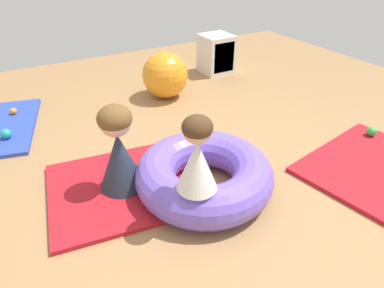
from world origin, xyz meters
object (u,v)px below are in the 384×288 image
(child_in_white, at_px, (197,155))
(play_ball_teal, at_px, (6,134))
(exercise_ball_large, at_px, (165,75))
(play_ball_orange, at_px, (13,111))
(adult_seated, at_px, (119,149))
(play_ball_yellow, at_px, (157,191))
(storage_cube, at_px, (217,54))
(play_ball_green, at_px, (372,131))
(inflatable_cushion, at_px, (204,175))

(child_in_white, relative_size, play_ball_teal, 5.34)
(child_in_white, relative_size, exercise_ball_large, 0.95)
(play_ball_orange, xyz_separation_m, exercise_ball_large, (1.79, -0.34, 0.21))
(child_in_white, relative_size, adult_seated, 0.76)
(play_ball_yellow, distance_m, play_ball_teal, 1.84)
(child_in_white, height_order, play_ball_teal, child_in_white)
(play_ball_teal, bearing_deg, child_in_white, -60.20)
(play_ball_orange, height_order, storage_cube, storage_cube)
(child_in_white, distance_m, storage_cube, 3.23)
(play_ball_green, distance_m, storage_cube, 2.49)
(child_in_white, bearing_deg, storage_cube, -83.92)
(storage_cube, bearing_deg, play_ball_orange, -177.92)
(storage_cube, bearing_deg, play_ball_yellow, -132.19)
(inflatable_cushion, height_order, play_ball_orange, inflatable_cushion)
(adult_seated, distance_m, play_ball_green, 2.57)
(inflatable_cushion, relative_size, exercise_ball_large, 1.92)
(child_in_white, height_order, storage_cube, child_in_white)
(play_ball_yellow, height_order, storage_cube, storage_cube)
(child_in_white, distance_m, adult_seated, 0.75)
(adult_seated, bearing_deg, inflatable_cushion, 74.41)
(adult_seated, relative_size, storage_cube, 1.30)
(play_ball_teal, distance_m, storage_cube, 3.07)
(play_ball_green, bearing_deg, play_ball_yellow, 174.10)
(play_ball_orange, bearing_deg, play_ball_teal, -101.65)
(play_ball_green, bearing_deg, adult_seated, 168.78)
(play_ball_yellow, relative_size, exercise_ball_large, 0.13)
(adult_seated, bearing_deg, play_ball_yellow, 52.65)
(play_ball_orange, bearing_deg, exercise_ball_large, -10.58)
(child_in_white, distance_m, play_ball_teal, 2.29)
(play_ball_yellow, height_order, play_ball_orange, play_ball_yellow)
(adult_seated, height_order, play_ball_green, adult_seated)
(play_ball_green, height_order, exercise_ball_large, exercise_ball_large)
(inflatable_cushion, distance_m, adult_seated, 0.71)
(storage_cube, bearing_deg, adult_seated, -138.27)
(play_ball_green, height_order, play_ball_orange, play_ball_green)
(child_in_white, bearing_deg, play_ball_yellow, -27.19)
(play_ball_yellow, height_order, play_ball_teal, play_ball_teal)
(inflatable_cushion, xyz_separation_m, storage_cube, (1.64, 2.33, 0.12))
(play_ball_orange, bearing_deg, adult_seated, -70.56)
(adult_seated, distance_m, play_ball_orange, 2.01)
(inflatable_cushion, height_order, adult_seated, adult_seated)
(child_in_white, height_order, play_ball_green, child_in_white)
(play_ball_green, relative_size, exercise_ball_large, 0.17)
(play_ball_green, xyz_separation_m, exercise_ball_large, (-1.37, 2.03, 0.20))
(play_ball_green, xyz_separation_m, play_ball_orange, (-3.16, 2.37, -0.01))
(inflatable_cushion, relative_size, play_ball_green, 11.17)
(play_ball_orange, distance_m, exercise_ball_large, 1.84)
(child_in_white, xyz_separation_m, play_ball_green, (2.17, 0.14, -0.51))
(exercise_ball_large, bearing_deg, storage_cube, 22.18)
(exercise_ball_large, bearing_deg, play_ball_orange, 169.42)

